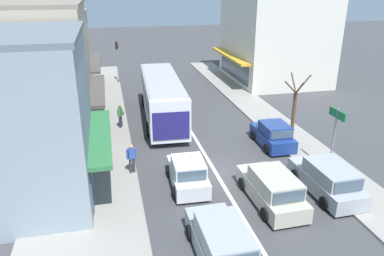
{
  "coord_description": "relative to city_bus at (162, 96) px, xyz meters",
  "views": [
    {
      "loc": [
        -5.25,
        -17.38,
        9.73
      ],
      "look_at": [
        -0.47,
        3.67,
        1.2
      ],
      "focal_mm": 35.0,
      "sensor_mm": 36.0,
      "label": 1
    }
  ],
  "objects": [
    {
      "name": "lane_centre_line",
      "position": [
        1.56,
        -4.8,
        -1.88
      ],
      "size": [
        0.2,
        28.0,
        0.01
      ],
      "primitive_type": "cube",
      "color": "silver",
      "rests_on": "ground"
    },
    {
      "name": "building_right_far",
      "position": [
        13.04,
        9.55,
        3.19
      ],
      "size": [
        9.55,
        10.3,
        10.15
      ],
      "color": "silver",
      "rests_on": "ground"
    },
    {
      "name": "parked_wagon_kerb_front",
      "position": [
        6.25,
        -12.08,
        -1.14
      ],
      "size": [
        2.0,
        4.53,
        1.58
      ],
      "color": "#9EA3A8",
      "rests_on": "ground"
    },
    {
      "name": "sidewalk_left",
      "position": [
        -5.24,
        -2.8,
        -1.81
      ],
      "size": [
        5.2,
        44.0,
        0.14
      ],
      "primitive_type": "cube",
      "color": "gray",
      "rests_on": "ground"
    },
    {
      "name": "city_bus",
      "position": [
        0.0,
        0.0,
        0.0
      ],
      "size": [
        3.12,
        10.97,
        3.23
      ],
      "color": "silver",
      "rests_on": "ground"
    },
    {
      "name": "traffic_light_downstreet",
      "position": [
        -2.72,
        11.34,
        0.97
      ],
      "size": [
        0.33,
        0.24,
        4.2
      ],
      "color": "gray",
      "rests_on": "ground"
    },
    {
      "name": "directional_road_sign",
      "position": [
        7.69,
        -10.06,
        0.8
      ],
      "size": [
        0.1,
        1.4,
        3.6
      ],
      "color": "gray",
      "rests_on": "ground"
    },
    {
      "name": "shopfront_mid_block",
      "position": [
        -8.63,
        -0.32,
        2.39
      ],
      "size": [
        8.26,
        8.8,
        8.55
      ],
      "color": "#B2A38E",
      "rests_on": "ground"
    },
    {
      "name": "wagon_queue_far_back",
      "position": [
        3.26,
        -12.29,
        -1.14
      ],
      "size": [
        2.02,
        4.54,
        1.58
      ],
      "color": "#B7B29E",
      "rests_on": "ground"
    },
    {
      "name": "ground_plane",
      "position": [
        1.56,
        -8.8,
        -1.88
      ],
      "size": [
        140.0,
        140.0,
        0.0
      ],
      "primitive_type": "plane",
      "color": "#3F3F42"
    },
    {
      "name": "hatchback_behind_bus_mid",
      "position": [
        -0.23,
        -9.94,
        -1.17
      ],
      "size": [
        1.92,
        3.76,
        1.54
      ],
      "color": "silver",
      "rests_on": "ground"
    },
    {
      "name": "shopfront_far_end",
      "position": [
        -8.62,
        9.03,
        1.73
      ],
      "size": [
        7.72,
        9.14,
        7.23
      ],
      "color": "beige",
      "rests_on": "ground"
    },
    {
      "name": "parked_hatchback_kerb_second",
      "position": [
        6.04,
        -6.23,
        -1.17
      ],
      "size": [
        1.85,
        3.72,
        1.54
      ],
      "color": "navy",
      "rests_on": "ground"
    },
    {
      "name": "pedestrian_browsing_midblock",
      "position": [
        -2.87,
        -8.12,
        -0.81
      ],
      "size": [
        0.55,
        0.32,
        1.63
      ],
      "color": "#333338",
      "rests_on": "sidewalk_left"
    },
    {
      "name": "kerb_right",
      "position": [
        7.76,
        -2.8,
        -1.82
      ],
      "size": [
        2.8,
        44.0,
        0.12
      ],
      "primitive_type": "cube",
      "color": "gray",
      "rests_on": "ground"
    },
    {
      "name": "shopfront_corner_near",
      "position": [
        -8.62,
        -8.82,
        1.99
      ],
      "size": [
        8.69,
        7.78,
        7.75
      ],
      "color": "#84939E",
      "rests_on": "ground"
    },
    {
      "name": "wagon_adjacent_lane_lead",
      "position": [
        -0.14,
        -15.51,
        -1.14
      ],
      "size": [
        1.98,
        4.52,
        1.58
      ],
      "color": "#9EA3A8",
      "rests_on": "ground"
    },
    {
      "name": "pedestrian_with_handbag_near",
      "position": [
        -3.14,
        -1.25,
        -0.81
      ],
      "size": [
        0.45,
        0.64,
        1.63
      ],
      "color": "#232838",
      "rests_on": "sidewalk_left"
    },
    {
      "name": "street_tree_right",
      "position": [
        8.04,
        -4.92,
        0.07
      ],
      "size": [
        1.84,
        1.78,
        4.14
      ],
      "color": "brown",
      "rests_on": "ground"
    }
  ]
}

